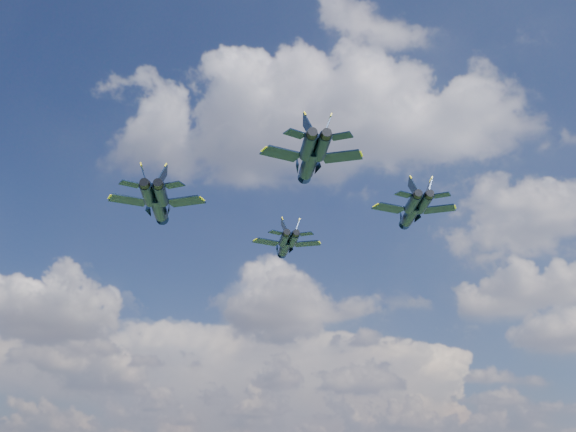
# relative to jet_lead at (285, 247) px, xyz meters

# --- Properties ---
(jet_lead) EXTENTS (10.53, 14.48, 3.42)m
(jet_lead) POSITION_rel_jet_lead_xyz_m (0.00, 0.00, 0.00)
(jet_lead) COLOR black
(jet_left) EXTENTS (12.86, 17.31, 4.07)m
(jet_left) POSITION_rel_jet_lead_xyz_m (-13.50, -21.19, -0.06)
(jet_left) COLOR black
(jet_right) EXTENTS (11.54, 15.53, 3.66)m
(jet_right) POSITION_rel_jet_lead_xyz_m (20.78, -11.82, -0.26)
(jet_right) COLOR black
(jet_slot) EXTENTS (11.78, 16.08, 3.79)m
(jet_slot) POSITION_rel_jet_lead_xyz_m (9.49, -30.81, 0.21)
(jet_slot) COLOR black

